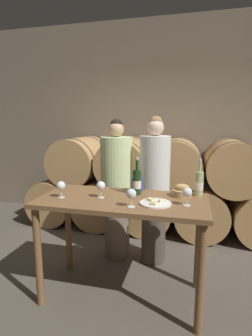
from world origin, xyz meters
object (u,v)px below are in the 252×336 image
Objects in this scene: person_right at (154,190)px; wine_bottle_white at (199,183)px; wine_glass_right at (187,193)px; wine_glass_left at (101,186)px; tasting_table at (122,214)px; cheese_plate at (156,203)px; wine_glass_far_left at (61,186)px; wine_bottle_red at (137,182)px; wine_glass_center at (131,194)px; person_left at (117,190)px; blue_crock at (137,184)px; bread_basket at (182,191)px.

person_right is 0.67m from wine_bottle_white.
wine_glass_left is at bearing 176.93° from wine_glass_right.
wine_glass_right is (0.56, -0.06, 0.25)m from tasting_table.
person_right is 11.19× the size of wine_glass_right.
wine_bottle_white reaches higher than cheese_plate.
tasting_table is 0.62m from wine_glass_right.
wine_bottle_red is at bearing 22.76° from wine_glass_far_left.
wine_glass_far_left is 1.00× the size of wine_glass_center.
person_right reaches higher than wine_glass_center.
person_left is 0.44m from person_right.
wine_glass_center is (-0.06, -0.90, 0.21)m from person_right.
wine_bottle_white reaches higher than wine_glass_far_left.
wine_glass_far_left is at bearing -168.97° from tasting_table.
wine_glass_right reaches higher than cheese_plate.
cheese_plate is (-0.35, -0.35, -0.10)m from wine_bottle_white.
wine_glass_far_left is at bearing -109.72° from person_left.
blue_crock is 0.85× the size of wine_glass_center.
person_left reaches higher than wine_bottle_red.
wine_glass_left is at bearing -174.20° from tasting_table.
wine_glass_far_left is at bearing 171.63° from wine_glass_center.
tasting_table is 0.88× the size of person_right.
person_right is 11.19× the size of wine_glass_left.
person_right is (0.19, 0.69, 0.05)m from tasting_table.
wine_bottle_white is 0.58m from blue_crock.
wine_glass_center is (-0.38, -0.40, 0.06)m from bread_basket.
blue_crock is at bearing -105.95° from person_right.
person_right reaches higher than wine_glass_left.
person_left is 1.13m from wine_glass_right.
wine_glass_left is (-0.50, 0.06, 0.10)m from cheese_plate.
person_right is 0.79m from cheese_plate.
wine_glass_left is (-0.27, -0.31, 0.04)m from blue_crock.
blue_crock is at bearing 75.14° from tasting_table.
tasting_table is 4.43× the size of wine_bottle_white.
wine_bottle_white is (0.66, 0.26, 0.26)m from tasting_table.
cheese_plate is at bearing -135.42° from wine_bottle_white.
person_left reaches higher than wine_glass_far_left.
wine_glass_far_left is at bearing -177.65° from wine_glass_right.
blue_crock is at bearing 177.60° from wine_bottle_white.
wine_glass_center is at bearing -67.11° from person_left.
person_left is at bearing -179.99° from person_right.
wine_bottle_white is 1.28× the size of cheese_plate.
wine_glass_left and wine_glass_right have the same top height.
cheese_plate is at bearing -7.25° from wine_glass_left.
wine_glass_far_left and wine_glass_center have the same top height.
blue_crock is (-0.58, 0.02, -0.04)m from wine_bottle_white.
wine_bottle_white is at bearing -25.44° from person_left.
bread_basket is at bearing 54.73° from cheese_plate.
person_right is 11.19× the size of wine_glass_far_left.
wine_bottle_red is at bearing 94.68° from wine_glass_center.
wine_glass_far_left is at bearing -157.24° from wine_bottle_red.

